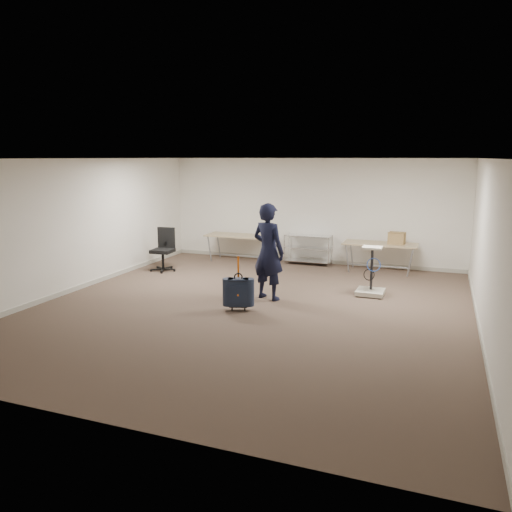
% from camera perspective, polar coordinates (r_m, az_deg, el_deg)
% --- Properties ---
extents(ground, '(9.00, 9.00, 0.00)m').
position_cam_1_polar(ground, '(9.58, -0.48, -5.92)').
color(ground, '#4F3D30').
rests_on(ground, ground).
extents(room_shell, '(8.00, 9.00, 9.00)m').
position_cam_1_polar(room_shell, '(10.81, 2.15, -3.64)').
color(room_shell, white).
rests_on(room_shell, ground).
extents(folding_table_left, '(1.80, 0.75, 0.73)m').
position_cam_1_polar(folding_table_left, '(13.69, -1.98, 2.21)').
color(folding_table_left, '#97815C').
rests_on(folding_table_left, ground).
extents(folding_table_right, '(1.80, 0.75, 0.73)m').
position_cam_1_polar(folding_table_right, '(12.75, 14.01, 1.20)').
color(folding_table_right, '#97815C').
rests_on(folding_table_right, ground).
extents(wire_shelf, '(1.22, 0.47, 0.80)m').
position_cam_1_polar(wire_shelf, '(13.37, 5.98, 0.90)').
color(wire_shelf, silver).
rests_on(wire_shelf, ground).
extents(person, '(0.82, 0.66, 1.95)m').
position_cam_1_polar(person, '(9.94, 1.42, 0.50)').
color(person, black).
rests_on(person, ground).
extents(suitcase, '(0.43, 0.33, 1.03)m').
position_cam_1_polar(suitcase, '(9.31, -2.02, -4.18)').
color(suitcase, '#161C31').
rests_on(suitcase, ground).
extents(office_chair, '(0.65, 0.65, 1.08)m').
position_cam_1_polar(office_chair, '(12.82, -10.51, -0.20)').
color(office_chair, black).
rests_on(office_chair, ground).
extents(equipment_cart, '(0.56, 0.56, 1.03)m').
position_cam_1_polar(equipment_cart, '(10.62, 12.98, -2.98)').
color(equipment_cart, beige).
rests_on(equipment_cart, ground).
extents(cardboard_box, '(0.42, 0.34, 0.29)m').
position_cam_1_polar(cardboard_box, '(12.72, 15.79, 1.99)').
color(cardboard_box, '#A27F4B').
rests_on(cardboard_box, folding_table_right).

